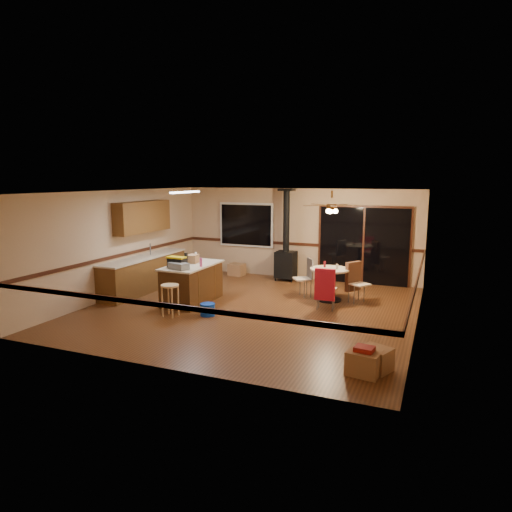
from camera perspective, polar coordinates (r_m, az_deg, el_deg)
The scene contains 35 objects.
floor at distance 10.28m, azimuth -0.63°, elevation -6.59°, with size 7.00×7.00×0.00m, color #583118.
ceiling at distance 9.88m, azimuth -0.66°, elevation 8.05°, with size 7.00×7.00×0.00m, color silver.
wall_back at distance 13.26m, azimuth 5.23°, elevation 2.80°, with size 7.00×7.00×0.00m, color tan.
wall_front at distance 6.97m, azimuth -11.90°, elevation -3.67°, with size 7.00×7.00×0.00m, color tan.
wall_left at distance 11.79m, azimuth -16.54°, elevation 1.57°, with size 7.00×7.00×0.00m, color tan.
wall_right at distance 9.24m, azimuth 19.79°, elevation -0.75°, with size 7.00×7.00×0.00m, color tan.
chair_rail at distance 10.05m, azimuth -0.65°, elevation -1.11°, with size 7.00×7.00×0.08m, color #3C1B0F, non-canonical shape.
window at distance 13.74m, azimuth -1.23°, elevation 3.92°, with size 1.72×0.10×1.32m, color black.
sliding_door at distance 12.83m, azimuth 13.29°, elevation 1.22°, with size 2.52×0.10×2.10m, color black.
lower_cabinets at distance 12.15m, azimuth -13.77°, elevation -2.24°, with size 0.60×3.00×0.86m, color brown.
countertop at distance 12.06m, azimuth -13.85°, elevation -0.15°, with size 0.64×3.04×0.04m, color beige.
upper_cabinets at distance 12.17m, azimuth -13.97°, elevation 4.78°, with size 0.35×2.00×0.80m, color brown.
kitchen_island at distance 10.82m, azimuth -7.99°, elevation -3.38°, with size 0.88×1.68×0.90m.
wood_stove at distance 12.98m, azimuth 3.76°, elevation 0.12°, with size 0.55×0.50×2.52m.
ceiling_fan at distance 10.73m, azimuth 9.42°, elevation 5.98°, with size 0.24×0.24×0.55m.
fluorescent_strip at distance 10.96m, azimuth -8.83°, elevation 7.89°, with size 0.10×1.20×0.04m, color white.
toolbox_grey at distance 10.22m, azimuth -9.64°, elevation -1.23°, with size 0.45×0.25×0.14m, color slate.
toolbox_black at distance 10.40m, azimuth -9.91°, elevation -0.85°, with size 0.39×0.20×0.21m, color black.
toolbox_yellow_lid at distance 10.38m, azimuth -9.93°, elevation -0.18°, with size 0.42×0.22×0.03m, color gold.
box_on_island at distance 10.92m, azimuth -7.89°, elevation -0.34°, with size 0.22×0.29×0.20m, color #986A43.
bottle_dark at distance 10.69m, azimuth -8.73°, elevation -0.35°, with size 0.08×0.08×0.28m, color black.
bottle_pink at distance 10.44m, azimuth -6.90°, elevation -0.78°, with size 0.06×0.06×0.20m, color #D84C8C.
bottle_white at distance 11.48m, azimuth -7.55°, elevation 0.07°, with size 0.05×0.05×0.16m, color white.
bar_stool at distance 9.82m, azimuth -10.67°, elevation -5.48°, with size 0.37×0.37×0.68m, color tan.
blue_bucket at distance 9.81m, azimuth -6.06°, elevation -6.67°, with size 0.31×0.31×0.26m, color #0C3AB4.
dining_table at distance 10.96m, azimuth 9.18°, elevation -2.82°, with size 0.93×0.93×0.78m.
glass_red at distance 11.03m, azimuth 8.58°, elevation -1.03°, with size 0.05×0.05×0.15m, color #590C14.
glass_cream at distance 10.81m, azimuth 10.09°, elevation -1.34°, with size 0.05×0.05×0.13m, color beige.
chair_left at distance 11.25m, azimuth 6.33°, elevation -2.14°, with size 0.56×0.56×0.51m.
chair_near at distance 10.08m, azimuth 8.64°, elevation -3.52°, with size 0.44×0.47×0.70m.
chair_right at distance 10.99m, azimuth 12.15°, elevation -2.54°, with size 0.61×0.60×0.70m.
box_under_window at distance 13.69m, azimuth -2.42°, elevation -1.70°, with size 0.45×0.36×0.36m, color #986A43.
box_corner_a at distance 7.13m, azimuth 13.33°, elevation -12.87°, with size 0.47×0.40×0.36m, color #986A43.
box_corner_b at distance 7.32m, azimuth 14.72°, elevation -12.35°, with size 0.44×0.38×0.36m, color #986A43.
box_small_red at distance 7.05m, azimuth 13.40°, elevation -11.23°, with size 0.27×0.23×0.07m, color maroon.
Camera 1 is at (3.83, -9.10, 2.89)m, focal length 32.00 mm.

